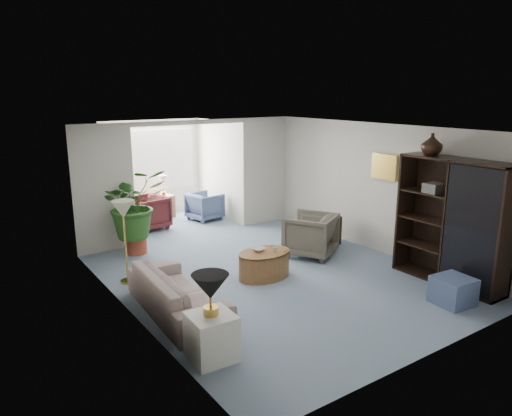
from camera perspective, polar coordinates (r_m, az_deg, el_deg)
floor at (r=8.22m, az=2.39°, el=-8.30°), size 6.00×6.00×0.00m
sunroom_floor at (r=11.59m, az=-9.85°, el=-1.88°), size 2.60×2.60×0.00m
back_pier_left at (r=9.65m, az=-17.66°, el=2.15°), size 1.20×0.12×2.50m
back_pier_right at (r=11.31m, az=1.06°, el=4.43°), size 1.20×0.12×2.50m
back_header at (r=10.19m, az=-7.78°, el=10.07°), size 2.60×0.12×0.10m
window_pane at (r=12.27m, az=-12.25°, el=5.57°), size 2.20×0.02×1.50m
window_blinds at (r=12.25m, az=-12.20°, el=5.56°), size 2.20×0.02×1.50m
framed_picture at (r=9.35m, az=15.09°, el=4.77°), size 0.04×0.50×0.40m
sofa at (r=6.99m, az=-9.38°, el=-9.89°), size 0.92×2.11×0.60m
end_table at (r=5.84m, az=-5.33°, el=-15.03°), size 0.54×0.54×0.56m
table_lamp at (r=5.56m, az=-5.47°, el=-9.32°), size 0.44×0.44×0.30m
floor_lamp at (r=7.93m, az=-15.57°, el=-0.14°), size 0.36×0.36×0.28m
coffee_table at (r=8.17m, az=0.99°, el=-6.74°), size 1.17×1.17×0.45m
coffee_bowl at (r=8.13m, az=0.30°, el=-4.95°), size 0.27×0.27×0.05m
coffee_cup at (r=8.08m, az=2.28°, el=-4.95°), size 0.11×0.11×0.09m
wingback_chair at (r=9.23m, az=6.51°, el=-3.19°), size 1.20×1.21×0.82m
side_table_dark at (r=9.93m, az=8.42°, el=-2.70°), size 0.55×0.47×0.59m
entertainment_cabinet at (r=8.34m, az=22.31°, el=-1.56°), size 0.49×1.85×2.06m
cabinet_urn at (r=8.40m, az=20.22°, el=7.15°), size 0.34×0.34×0.36m
ottoman at (r=7.77m, az=22.42°, el=-9.10°), size 0.56×0.56×0.41m
plant_pot at (r=9.64m, az=-14.05°, el=-4.33°), size 0.40×0.40×0.32m
house_plant at (r=9.42m, az=-14.35°, el=0.50°), size 1.21×1.05×1.35m
sunroom_chair_blue at (r=11.79m, az=-6.12°, el=0.21°), size 0.85×0.83×0.67m
sunroom_chair_maroon at (r=11.17m, az=-12.90°, el=-0.58°), size 0.97×0.95×0.77m
sunroom_table at (r=12.15m, az=-10.91°, el=0.17°), size 0.51×0.43×0.56m
shelf_clutter at (r=8.16m, az=23.34°, el=-0.73°), size 0.30×1.13×1.06m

